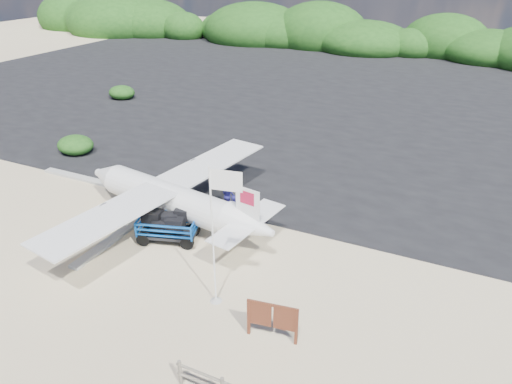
% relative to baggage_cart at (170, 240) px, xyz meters
% --- Properties ---
extents(ground, '(160.00, 160.00, 0.00)m').
position_rel_baggage_cart_xyz_m(ground, '(2.06, -1.69, 0.00)').
color(ground, beige).
extents(asphalt_apron, '(90.00, 50.00, 0.04)m').
position_rel_baggage_cart_xyz_m(asphalt_apron, '(2.06, 28.31, 0.00)').
color(asphalt_apron, '#B2B2B2').
rests_on(asphalt_apron, ground).
extents(lagoon, '(9.00, 7.00, 0.40)m').
position_rel_baggage_cart_xyz_m(lagoon, '(-6.94, -0.19, 0.00)').
color(lagoon, '#B2B2B2').
rests_on(lagoon, ground).
extents(vegetation_band, '(124.00, 8.00, 4.40)m').
position_rel_baggage_cart_xyz_m(vegetation_band, '(2.06, 53.31, 0.00)').
color(vegetation_band, '#B2B2B2').
rests_on(vegetation_band, ground).
extents(baggage_cart, '(3.28, 2.45, 1.46)m').
position_rel_baggage_cart_xyz_m(baggage_cart, '(0.00, 0.00, 0.00)').
color(baggage_cart, '#0B4FB3').
rests_on(baggage_cart, ground).
extents(flagpole, '(1.22, 0.68, 5.78)m').
position_rel_baggage_cart_xyz_m(flagpole, '(4.12, -2.81, 0.00)').
color(flagpole, white).
rests_on(flagpole, ground).
extents(signboard, '(1.94, 0.46, 1.59)m').
position_rel_baggage_cart_xyz_m(signboard, '(6.89, -3.71, 0.00)').
color(signboard, brown).
rests_on(signboard, ground).
extents(crew_a, '(0.59, 0.42, 1.52)m').
position_rel_baggage_cart_xyz_m(crew_a, '(2.01, 2.81, 0.76)').
color(crew_a, '#16154F').
rests_on(crew_a, ground).
extents(crew_b, '(0.94, 0.86, 1.56)m').
position_rel_baggage_cart_xyz_m(crew_b, '(1.07, 3.97, 0.78)').
color(crew_b, '#16154F').
rests_on(crew_b, ground).
extents(aircraft_small, '(9.51, 9.51, 2.42)m').
position_rel_baggage_cart_xyz_m(aircraft_small, '(-10.05, 34.25, 0.00)').
color(aircraft_small, '#B2B2B2').
rests_on(aircraft_small, ground).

